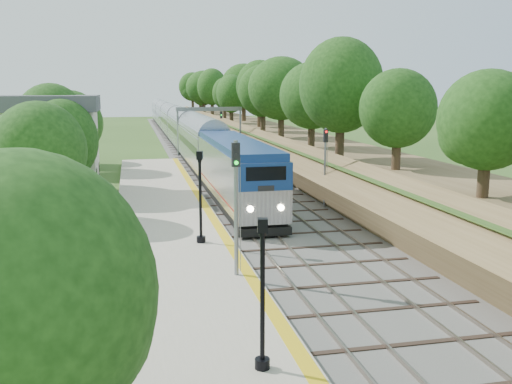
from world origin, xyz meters
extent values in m
plane|color=#2D4C19|center=(0.00, 0.00, 0.00)|extent=(320.00, 320.00, 0.00)
cube|color=#4C4944|center=(2.00, 60.00, 0.06)|extent=(9.50, 170.00, 0.12)
cube|color=gray|center=(-0.72, 60.00, 0.20)|extent=(0.08, 170.00, 0.16)
cube|color=gray|center=(0.72, 60.00, 0.20)|extent=(0.08, 170.00, 0.16)
cube|color=gray|center=(3.28, 60.00, 0.20)|extent=(0.08, 170.00, 0.16)
cube|color=gray|center=(4.72, 60.00, 0.20)|extent=(0.08, 170.00, 0.16)
cube|color=#ABA18A|center=(-5.20, 16.00, 0.19)|extent=(6.40, 68.00, 0.38)
cube|color=gold|center=(-2.35, 16.00, 0.39)|extent=(0.55, 68.00, 0.01)
cube|color=brown|center=(11.50, 60.00, 1.50)|extent=(9.00, 170.00, 3.00)
cube|color=brown|center=(7.60, 60.00, 1.30)|extent=(4.47, 170.00, 4.54)
cylinder|color=#332316|center=(10.00, 10.00, 4.31)|extent=(0.60, 0.60, 2.62)
sphere|color=#15360E|center=(10.00, 10.00, 7.88)|extent=(5.70, 5.70, 5.70)
cylinder|color=#332316|center=(10.00, 60.00, 4.31)|extent=(0.60, 0.60, 2.62)
sphere|color=#15360E|center=(10.00, 60.00, 7.88)|extent=(5.70, 5.70, 5.70)
cylinder|color=#332316|center=(10.00, 110.00, 4.31)|extent=(0.60, 0.60, 2.62)
sphere|color=#15360E|center=(10.00, 110.00, 7.88)|extent=(5.70, 5.70, 5.70)
cube|color=beige|center=(-14.00, 30.00, 3.40)|extent=(8.00, 6.00, 6.80)
cube|color=#494B50|center=(-14.00, 30.00, 7.40)|extent=(8.60, 6.60, 1.20)
cube|color=black|center=(-9.99, 28.20, 1.80)|extent=(0.05, 1.10, 1.30)
cube|color=black|center=(-9.99, 31.80, 1.80)|extent=(0.05, 1.10, 1.30)
cube|color=black|center=(-9.99, 28.20, 4.60)|extent=(0.05, 1.10, 1.30)
cube|color=black|center=(-9.99, 31.80, 4.60)|extent=(0.05, 1.10, 1.30)
cylinder|color=slate|center=(-1.50, 55.00, 3.10)|extent=(0.24, 0.24, 6.20)
cylinder|color=slate|center=(6.50, 55.00, 3.10)|extent=(0.24, 0.24, 6.20)
cube|color=slate|center=(2.50, 55.00, 5.95)|extent=(8.40, 0.25, 0.50)
cube|color=black|center=(0.00, 54.85, 5.20)|extent=(0.30, 0.20, 0.90)
cube|color=black|center=(4.00, 54.85, 5.20)|extent=(0.30, 0.20, 0.90)
sphere|color=#15360E|center=(-9.50, -6.00, 4.55)|extent=(5.32, 5.32, 5.32)
cylinder|color=#332316|center=(-12.00, 26.00, 1.22)|extent=(0.60, 0.60, 2.45)
sphere|color=#15360E|center=(-12.00, 26.00, 4.55)|extent=(5.32, 5.32, 5.32)
cylinder|color=#332316|center=(-12.00, 42.00, 1.22)|extent=(0.60, 0.60, 2.45)
sphere|color=#15360E|center=(-12.00, 42.00, 4.55)|extent=(5.32, 5.32, 5.32)
cube|color=black|center=(0.00, 22.65, 0.59)|extent=(2.88, 18.05, 0.63)
cube|color=#B7BAC1|center=(0.00, 22.65, 2.68)|extent=(3.13, 18.80, 3.55)
cube|color=navy|center=(0.00, 22.65, 4.69)|extent=(3.01, 18.05, 0.46)
cube|color=navy|center=(0.00, 13.22, 3.67)|extent=(3.10, 0.10, 1.57)
cube|color=black|center=(0.00, 13.18, 3.88)|extent=(2.30, 0.06, 0.78)
cube|color=maroon|center=(0.00, 22.65, 1.48)|extent=(3.15, 18.43, 0.10)
cube|color=#B7BAC1|center=(0.00, 43.09, 2.32)|extent=(3.13, 20.89, 4.07)
cube|color=#B7BAC1|center=(0.00, 64.58, 2.32)|extent=(3.13, 20.89, 4.07)
cube|color=#B7BAC1|center=(0.00, 86.08, 2.32)|extent=(3.13, 20.89, 4.07)
cube|color=#B7BAC1|center=(0.00, 107.57, 2.32)|extent=(3.13, 20.89, 4.07)
cube|color=#B7BAC1|center=(0.00, 129.06, 2.32)|extent=(3.13, 20.89, 4.07)
cylinder|color=black|center=(-3.71, -2.03, 0.53)|extent=(0.45, 0.45, 0.31)
cylinder|color=black|center=(-3.71, -2.03, 2.53)|extent=(0.14, 0.14, 4.00)
cube|color=black|center=(-3.71, -2.03, 4.74)|extent=(0.33, 0.33, 0.41)
cube|color=silver|center=(-3.71, -2.03, 4.74)|extent=(0.24, 0.24, 0.31)
cylinder|color=black|center=(-3.79, 12.34, 0.55)|extent=(0.49, 0.49, 0.33)
cylinder|color=black|center=(-3.79, 12.34, 2.71)|extent=(0.16, 0.16, 4.32)
cube|color=black|center=(-3.79, 12.34, 5.09)|extent=(0.38, 0.38, 0.44)
cube|color=silver|center=(-3.79, 12.34, 5.09)|extent=(0.27, 0.27, 0.33)
cylinder|color=slate|center=(-2.90, 6.61, 3.38)|extent=(0.19, 0.19, 5.99)
cube|color=black|center=(-2.90, 6.61, 5.75)|extent=(0.35, 0.23, 1.03)
cylinder|color=#0CE526|center=(-2.90, 6.47, 5.75)|extent=(0.17, 0.06, 0.17)
cylinder|color=slate|center=(6.20, 21.06, 2.95)|extent=(0.16, 0.16, 5.67)
cube|color=black|center=(6.20, 21.06, 5.24)|extent=(0.31, 0.20, 0.91)
cylinder|color=#FF0C0C|center=(6.20, 20.94, 5.24)|extent=(0.15, 0.05, 0.15)
camera|label=1|loc=(-7.24, -17.31, 8.57)|focal=40.00mm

